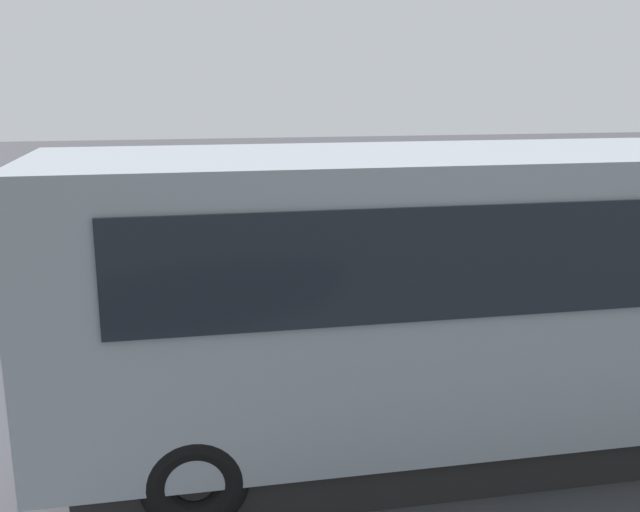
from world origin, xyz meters
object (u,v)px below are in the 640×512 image
at_px(parked_motorcycle_dark, 319,348).
at_px(spectator_left, 451,285).
at_px(spectator_far_left, 524,287).
at_px(stunt_motorcycle, 125,255).
at_px(traffic_cone, 252,271).
at_px(tour_bus, 506,298).
at_px(parked_motorcycle_silver, 604,332).
at_px(spectator_centre, 365,290).

bearing_deg(parked_motorcycle_dark, spectator_left, -161.21).
xyz_separation_m(spectator_far_left, parked_motorcycle_dark, (3.15, 0.49, -0.53)).
bearing_deg(stunt_motorcycle, traffic_cone, 167.37).
bearing_deg(parked_motorcycle_dark, traffic_cone, -85.37).
height_order(tour_bus, spectator_left, tour_bus).
bearing_deg(parked_motorcycle_silver, spectator_left, -24.27).
height_order(spectator_centre, parked_motorcycle_dark, spectator_centre).
bearing_deg(spectator_far_left, parked_motorcycle_silver, 145.01).
bearing_deg(spectator_centre, traffic_cone, -73.96).
bearing_deg(tour_bus, parked_motorcycle_silver, -143.93).
bearing_deg(spectator_far_left, tour_bus, 58.84).
distance_m(spectator_left, traffic_cone, 4.91).
height_order(parked_motorcycle_silver, traffic_cone, parked_motorcycle_silver).
distance_m(spectator_far_left, spectator_left, 1.06).
xyz_separation_m(spectator_centre, parked_motorcycle_silver, (-3.28, 0.85, -0.56)).
height_order(spectator_far_left, spectator_centre, spectator_centre).
bearing_deg(spectator_far_left, parked_motorcycle_dark, 8.82).
bearing_deg(spectator_centre, tour_bus, 108.91).
bearing_deg(traffic_cone, parked_motorcycle_silver, 131.65).
xyz_separation_m(spectator_far_left, traffic_cone, (3.54, -4.38, -0.71)).
height_order(spectator_far_left, stunt_motorcycle, spectator_far_left).
xyz_separation_m(spectator_left, parked_motorcycle_silver, (-1.97, 0.89, -0.56)).
relative_size(spectator_left, stunt_motorcycle, 0.86).
bearing_deg(parked_motorcycle_dark, spectator_centre, -139.82).
bearing_deg(stunt_motorcycle, tour_bus, 121.69).
bearing_deg(parked_motorcycle_dark, tour_bus, 131.64).
height_order(spectator_left, stunt_motorcycle, spectator_left).
distance_m(spectator_left, parked_motorcycle_dark, 2.31).
relative_size(tour_bus, spectator_left, 5.63).
relative_size(spectator_left, parked_motorcycle_dark, 0.85).
relative_size(spectator_far_left, parked_motorcycle_dark, 0.84).
height_order(parked_motorcycle_dark, stunt_motorcycle, stunt_motorcycle).
distance_m(spectator_centre, traffic_cone, 4.42).
bearing_deg(parked_motorcycle_dark, parked_motorcycle_silver, 177.64).
distance_m(tour_bus, spectator_centre, 2.81).
bearing_deg(parked_motorcycle_silver, parked_motorcycle_dark, -2.36).
distance_m(parked_motorcycle_silver, traffic_cone, 6.75).
height_order(spectator_centre, parked_motorcycle_silver, spectator_centre).
distance_m(parked_motorcycle_silver, stunt_motorcycle, 8.89).
bearing_deg(parked_motorcycle_silver, spectator_centre, -14.58).
relative_size(spectator_left, spectator_centre, 1.00).
relative_size(parked_motorcycle_silver, parked_motorcycle_dark, 1.00).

